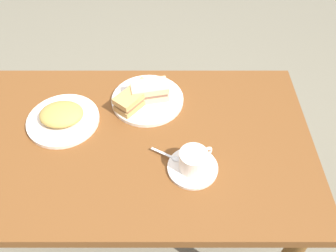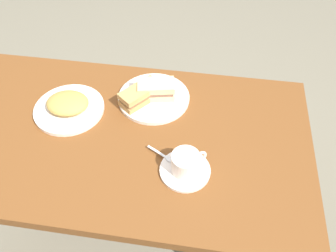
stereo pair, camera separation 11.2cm
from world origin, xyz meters
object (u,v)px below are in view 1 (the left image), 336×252
(dining_table, at_px, (124,158))
(side_plate, at_px, (63,120))
(sandwich_plate, at_px, (147,100))
(coffee_cup, at_px, (194,160))
(coffee_saucer, at_px, (192,168))
(sandwich_back, at_px, (135,98))
(sandwich_front, at_px, (149,91))
(spoon, at_px, (170,156))

(dining_table, bearing_deg, side_plate, 159.34)
(sandwich_plate, bearing_deg, dining_table, -114.00)
(sandwich_plate, bearing_deg, coffee_cup, -63.00)
(coffee_saucer, xyz_separation_m, coffee_cup, (0.00, 0.00, 0.04))
(dining_table, xyz_separation_m, coffee_saucer, (0.23, -0.12, 0.11))
(sandwich_plate, height_order, sandwich_back, sandwich_back)
(coffee_saucer, height_order, side_plate, side_plate)
(coffee_cup, bearing_deg, coffee_saucer, -144.98)
(sandwich_front, xyz_separation_m, spoon, (0.07, -0.26, -0.03))
(dining_table, relative_size, coffee_cup, 12.02)
(spoon, height_order, side_plate, spoon)
(spoon, bearing_deg, side_plate, 156.59)
(sandwich_front, relative_size, coffee_cup, 1.35)
(side_plate, bearing_deg, coffee_cup, -24.12)
(sandwich_plate, distance_m, side_plate, 0.30)
(sandwich_front, distance_m, coffee_cup, 0.33)
(spoon, bearing_deg, coffee_cup, -27.71)
(coffee_saucer, height_order, coffee_cup, coffee_cup)
(sandwich_plate, xyz_separation_m, sandwich_back, (-0.04, -0.02, 0.03))
(sandwich_plate, height_order, side_plate, same)
(sandwich_front, height_order, side_plate, sandwich_front)
(coffee_saucer, height_order, spoon, spoon)
(sandwich_plate, distance_m, spoon, 0.27)
(side_plate, bearing_deg, coffee_saucer, -24.31)
(spoon, bearing_deg, sandwich_back, 117.74)
(sandwich_back, bearing_deg, side_plate, -162.72)
(sandwich_plate, relative_size, side_plate, 1.06)
(spoon, relative_size, side_plate, 0.38)
(dining_table, distance_m, spoon, 0.21)
(spoon, bearing_deg, coffee_saucer, -28.87)
(sandwich_back, bearing_deg, coffee_cup, -54.50)
(sandwich_back, bearing_deg, dining_table, -103.55)
(sandwich_plate, distance_m, coffee_cup, 0.33)
(coffee_saucer, relative_size, coffee_cup, 1.48)
(dining_table, height_order, side_plate, side_plate)
(coffee_saucer, bearing_deg, sandwich_plate, 116.70)
(sandwich_back, xyz_separation_m, coffee_saucer, (0.19, -0.27, -0.04))
(dining_table, xyz_separation_m, spoon, (0.16, -0.08, 0.12))
(coffee_cup, height_order, side_plate, coffee_cup)
(sandwich_back, bearing_deg, sandwich_plate, 30.51)
(coffee_cup, bearing_deg, spoon, 152.29)
(side_plate, bearing_deg, sandwich_back, 17.28)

